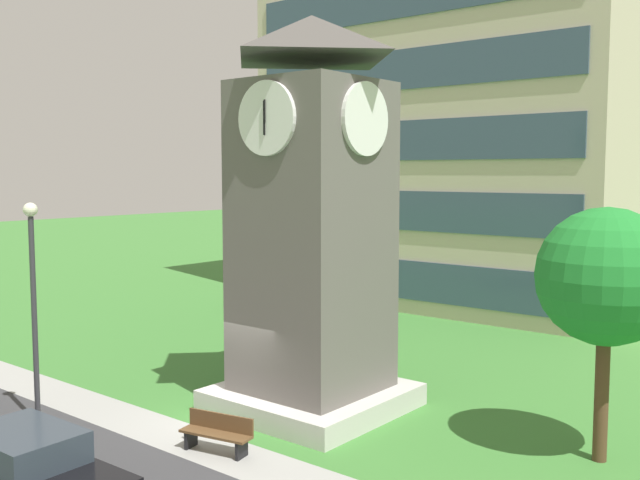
{
  "coord_description": "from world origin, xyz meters",
  "views": [
    {
      "loc": [
        13.63,
        -12.99,
        6.55
      ],
      "look_at": [
        0.53,
        3.06,
        4.6
      ],
      "focal_mm": 40.52,
      "sensor_mm": 36.0,
      "label": 1
    }
  ],
  "objects": [
    {
      "name": "ground_plane",
      "position": [
        0.0,
        0.0,
        0.0
      ],
      "size": [
        160.0,
        160.0,
        0.0
      ],
      "primitive_type": "plane",
      "color": "#3D7A33"
    },
    {
      "name": "tree_streetside",
      "position": [
        8.51,
        3.37,
        4.22
      ],
      "size": [
        3.1,
        3.1,
        5.8
      ],
      "color": "#513823",
      "rests_on": "ground"
    },
    {
      "name": "parked_car_black",
      "position": [
        1.05,
        -6.28,
        0.86
      ],
      "size": [
        4.44,
        2.1,
        1.69
      ],
      "color": "black",
      "rests_on": "ground"
    },
    {
      "name": "office_building",
      "position": [
        -4.52,
        20.31,
        11.2
      ],
      "size": [
        18.27,
        10.36,
        22.4
      ],
      "color": "beige",
      "rests_on": "ground"
    },
    {
      "name": "street_lamp",
      "position": [
        -3.68,
        -3.45,
        3.59
      ],
      "size": [
        0.36,
        0.36,
        5.78
      ],
      "color": "#333338",
      "rests_on": "ground"
    },
    {
      "name": "park_bench",
      "position": [
        1.37,
        -1.79,
        0.46
      ],
      "size": [
        1.86,
        0.85,
        0.88
      ],
      "color": "brown",
      "rests_on": "ground"
    },
    {
      "name": "clock_tower",
      "position": [
        1.07,
        2.05,
        4.79
      ],
      "size": [
        4.62,
        4.62,
        10.71
      ],
      "color": "#605B56",
      "rests_on": "ground"
    },
    {
      "name": "kerb_strip",
      "position": [
        0.0,
        -1.76,
        0.0
      ],
      "size": [
        120.0,
        1.6,
        0.01
      ],
      "primitive_type": "cube",
      "color": "#9E9E99",
      "rests_on": "ground"
    }
  ]
}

